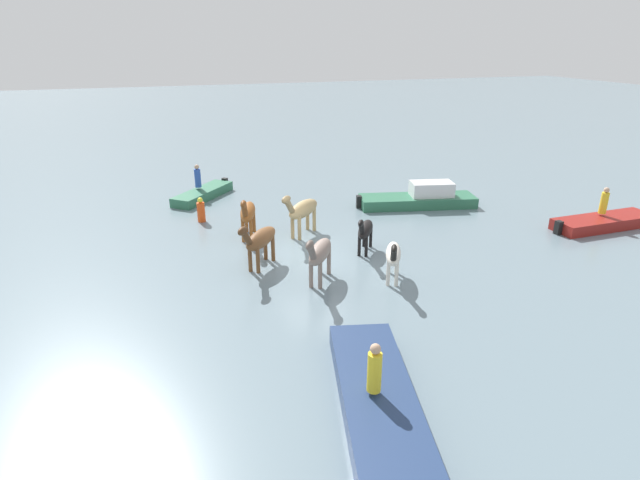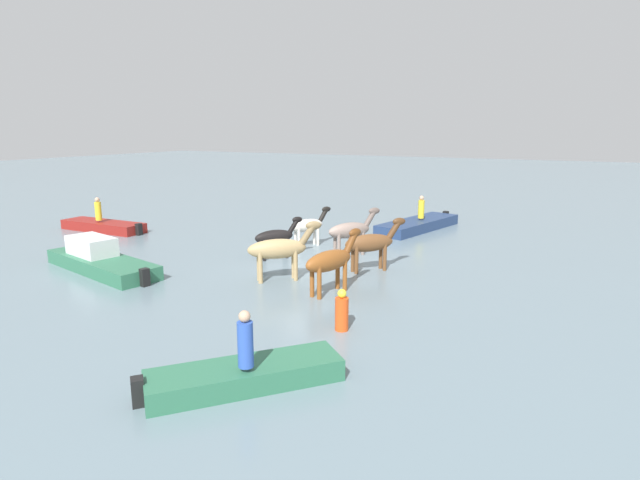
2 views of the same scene
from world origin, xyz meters
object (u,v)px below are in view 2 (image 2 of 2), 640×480
Objects in this scene: horse_lead at (280,249)px; horse_pinto_flank at (371,243)px; boat_motor_center at (418,226)px; boat_tender_starboard at (100,262)px; boat_dinghy_port at (244,379)px; person_boatman_standing at (421,208)px; horse_dun_straggler at (331,261)px; buoy_channel_marker at (342,312)px; person_watcher_seated at (98,210)px; horse_chestnut_trailing at (276,237)px; horse_dark_mare at (308,225)px; boat_launch_far at (104,228)px; horse_mid_herd at (351,230)px; person_spotter_bow at (245,341)px.

horse_lead is 1.03× the size of horse_pinto_flank.
boat_tender_starboard is (13.34, -8.27, 0.14)m from boat_motor_center.
boat_dinghy_port is 18.21m from person_boatman_standing.
horse_pinto_flank is 9.57m from boat_dinghy_port.
horse_dun_straggler is 3.20m from buoy_channel_marker.
horse_dun_straggler reaches higher than person_watcher_seated.
horse_pinto_flank is at bearing 5.17° from horse_lead.
horse_dun_straggler is at bearing -148.18° from buoy_channel_marker.
horse_chestnut_trailing is 9.38m from boat_motor_center.
horse_dun_straggler is 5.03m from horse_chestnut_trailing.
horse_lead is 1.88× the size of person_watcher_seated.
horse_dun_straggler reaches higher than horse_dark_mare.
boat_launch_far is 4.26× the size of person_boatman_standing.
horse_chestnut_trailing is at bearing -124.26° from boat_tender_starboard.
horse_mid_herd reaches higher than boat_tender_starboard.
horse_lead is 5.04m from buoy_channel_marker.
horse_dun_straggler is at bearing -54.48° from horse_lead.
horse_chestnut_trailing reaches higher than boat_launch_far.
horse_pinto_flank reaches higher than person_boatman_standing.
boat_dinghy_port is 3.19× the size of person_spotter_bow.
horse_dun_straggler reaches higher than buoy_channel_marker.
person_watcher_seated is (8.20, -14.53, 0.96)m from boat_motor_center.
horse_mid_herd is at bearing -157.40° from buoy_channel_marker.
horse_chestnut_trailing is at bearing 82.29° from horse_lead.
person_spotter_bow reaches higher than horse_dark_mare.
boat_launch_far is (7.98, -14.49, -0.01)m from boat_motor_center.
horse_pinto_flank is 15.34m from boat_launch_far.
boat_launch_far is at bearing 168.47° from person_watcher_seated.
horse_dun_straggler is (4.94, 1.51, 0.02)m from horse_mid_herd.
boat_tender_starboard is at bearing 166.50° from horse_chestnut_trailing.
boat_tender_starboard is at bearing -32.24° from person_boatman_standing.
boat_motor_center is at bearing -96.25° from person_boatman_standing.
horse_mid_herd is 1.08× the size of horse_dark_mare.
boat_dinghy_port is at bearing -132.81° from person_spotter_bow.
boat_dinghy_port is (6.84, 3.39, -0.98)m from horse_lead.
horse_lead is at bearing -8.55° from person_boatman_standing.
boat_launch_far is 8.20m from boat_tender_starboard.
buoy_channel_marker is (3.14, 3.89, -0.63)m from horse_lead.
person_boatman_standing is at bearing -109.63° from boat_tender_starboard.
horse_pinto_flank is (2.53, 4.10, 0.12)m from horse_dark_mare.
horse_dun_straggler is at bearing -118.66° from horse_dark_mare.
boat_dinghy_port is (9.39, 5.18, -0.76)m from horse_chestnut_trailing.
boat_launch_far is (-0.75, -11.13, -0.75)m from horse_chestnut_trailing.
person_watcher_seated is (0.22, -0.04, 0.97)m from boat_launch_far.
buoy_channel_marker is (7.62, 3.17, -0.57)m from horse_mid_herd.
horse_mid_herd is at bearing -79.49° from horse_dark_mare.
horse_mid_herd reaches higher than person_watcher_seated.
horse_mid_herd is 6.91m from boat_motor_center.
horse_pinto_flank is 0.36× the size of boat_tender_starboard.
horse_pinto_flank is at bearing -140.07° from boat_tender_starboard.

